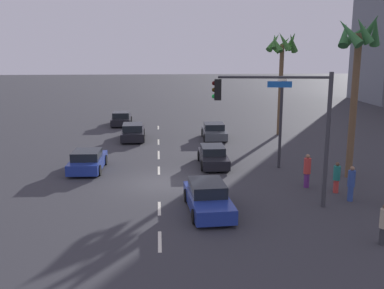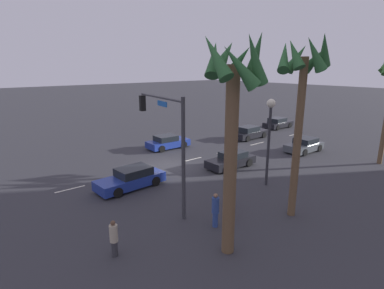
% 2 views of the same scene
% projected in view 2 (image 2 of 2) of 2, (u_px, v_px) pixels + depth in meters
% --- Properties ---
extents(ground_plane, '(220.00, 220.00, 0.00)m').
position_uv_depth(ground_plane, '(167.00, 166.00, 24.54)').
color(ground_plane, '#333338').
extents(lane_stripe_0, '(1.97, 0.14, 0.01)m').
position_uv_depth(lane_stripe_0, '(294.00, 135.00, 35.57)').
color(lane_stripe_0, silver).
rests_on(lane_stripe_0, ground_plane).
extents(lane_stripe_1, '(2.10, 0.14, 0.01)m').
position_uv_depth(lane_stripe_1, '(257.00, 144.00, 31.43)').
color(lane_stripe_1, silver).
rests_on(lane_stripe_1, ground_plane).
extents(lane_stripe_2, '(2.54, 0.14, 0.01)m').
position_uv_depth(lane_stripe_2, '(227.00, 151.00, 28.71)').
color(lane_stripe_2, silver).
rests_on(lane_stripe_2, ground_plane).
extents(lane_stripe_3, '(1.88, 0.14, 0.01)m').
position_uv_depth(lane_stripe_3, '(193.00, 159.00, 26.17)').
color(lane_stripe_3, silver).
rests_on(lane_stripe_3, ground_plane).
extents(lane_stripe_4, '(1.82, 0.14, 0.01)m').
position_uv_depth(lane_stripe_4, '(122.00, 177.00, 22.09)').
color(lane_stripe_4, silver).
rests_on(lane_stripe_4, ground_plane).
extents(lane_stripe_5, '(1.94, 0.14, 0.01)m').
position_uv_depth(lane_stripe_5, '(70.00, 189.00, 19.84)').
color(lane_stripe_5, silver).
rests_on(lane_stripe_5, ground_plane).
extents(car_0, '(3.95, 2.03, 1.29)m').
position_uv_depth(car_0, '(304.00, 145.00, 28.43)').
color(car_0, '#474C51').
rests_on(car_0, ground_plane).
extents(car_1, '(4.63, 2.08, 1.33)m').
position_uv_depth(car_1, '(131.00, 179.00, 19.99)').
color(car_1, navy).
rests_on(car_1, ground_plane).
extents(car_2, '(4.15, 2.07, 1.29)m').
position_uv_depth(car_2, '(168.00, 142.00, 29.57)').
color(car_2, navy).
rests_on(car_2, ground_plane).
extents(car_3, '(4.16, 1.81, 1.24)m').
position_uv_depth(car_3, '(231.00, 160.00, 24.05)').
color(car_3, black).
rests_on(car_3, ground_plane).
extents(car_4, '(4.53, 2.00, 1.35)m').
position_uv_depth(car_4, '(249.00, 133.00, 33.60)').
color(car_4, black).
rests_on(car_4, ground_plane).
extents(car_5, '(4.30, 1.98, 1.32)m').
position_uv_depth(car_5, '(278.00, 123.00, 39.25)').
color(car_5, black).
rests_on(car_5, ground_plane).
extents(traffic_signal, '(0.98, 5.40, 6.36)m').
position_uv_depth(traffic_signal, '(167.00, 132.00, 16.45)').
color(traffic_signal, '#38383D').
rests_on(traffic_signal, ground_plane).
extents(streetlamp, '(0.56, 0.56, 5.77)m').
position_uv_depth(streetlamp, '(270.00, 125.00, 19.55)').
color(streetlamp, '#2D2D33').
rests_on(streetlamp, ground_plane).
extents(pedestrian_0, '(0.54, 0.54, 1.85)m').
position_uv_depth(pedestrian_0, '(227.00, 188.00, 17.50)').
color(pedestrian_0, '#59266B').
rests_on(pedestrian_0, ground_plane).
extents(pedestrian_1, '(0.37, 0.37, 1.77)m').
position_uv_depth(pedestrian_1, '(215.00, 209.00, 15.01)').
color(pedestrian_1, '#2D478C').
rests_on(pedestrian_1, ground_plane).
extents(pedestrian_2, '(0.49, 0.49, 1.64)m').
position_uv_depth(pedestrian_2, '(114.00, 238.00, 12.67)').
color(pedestrian_2, '#333338').
rests_on(pedestrian_2, ground_plane).
extents(pedestrian_3, '(0.45, 0.45, 1.64)m').
position_uv_depth(pedestrian_3, '(231.00, 202.00, 15.98)').
color(pedestrian_3, '#BF3833').
rests_on(pedestrian_3, ground_plane).
extents(palm_tree_0, '(2.62, 2.60, 9.09)m').
position_uv_depth(palm_tree_0, '(233.00, 102.00, 11.55)').
color(palm_tree_0, brown).
rests_on(palm_tree_0, ground_plane).
extents(palm_tree_1, '(2.57, 2.77, 9.34)m').
position_uv_depth(palm_tree_1, '(303.00, 81.00, 14.69)').
color(palm_tree_1, brown).
rests_on(palm_tree_1, ground_plane).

